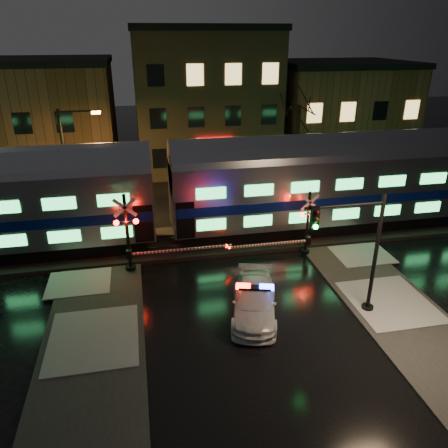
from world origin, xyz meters
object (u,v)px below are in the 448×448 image
Objects in this scene: streetlight at (70,161)px; crossing_signal_right at (301,231)px; crossing_signal_left at (135,241)px; traffic_light at (357,254)px; police_car at (254,301)px.

crossing_signal_right is at bearing -28.38° from streetlight.
crossing_signal_left is 1.08× the size of traffic_light.
police_car is at bearing -53.59° from streetlight.
police_car is 4.77m from traffic_light.
traffic_light is at bearing 4.82° from police_car.
streetlight is at bearing 151.62° from crossing_signal_right.
traffic_light reaches higher than crossing_signal_right.
traffic_light is 17.69m from streetlight.
crossing_signal_left is at bearing 157.33° from traffic_light.
crossing_signal_right is 0.94× the size of traffic_light.
traffic_light is (0.22, -5.61, 1.42)m from crossing_signal_right.
crossing_signal_right is 5.79m from traffic_light.
traffic_light is 0.75× the size of streetlight.
traffic_light is at bearing -87.74° from crossing_signal_right.
traffic_light is at bearing -31.90° from crossing_signal_left.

